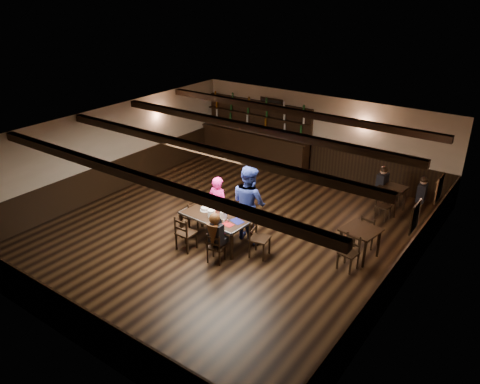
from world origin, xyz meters
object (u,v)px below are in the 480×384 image
Objects in this scene: dining_table at (216,218)px; woman_pink at (218,205)px; man_blue at (249,203)px; cake at (205,209)px; chair_near_right at (215,246)px; bar_counter at (255,142)px; chair_near_left at (184,231)px.

woman_pink is (-0.26, 0.45, 0.10)m from dining_table.
cake is (-0.95, -0.58, -0.21)m from man_blue.
bar_counter reaches higher than chair_near_right.
dining_table is 0.87m from chair_near_left.
man_blue is (0.93, 1.43, 0.47)m from chair_near_left.
bar_counter reaches higher than chair_near_left.
man_blue is 7.54× the size of cake.
man_blue is at bearing 50.43° from dining_table.
dining_table is at bearing 69.49° from man_blue.
woman_pink is 0.79× the size of man_blue.
chair_near_right is 6.82m from bar_counter.
woman_pink reaches higher than cake.
cake is at bearing -68.76° from bar_counter.
chair_near_left is 0.89m from cake.
bar_counter is at bearing 111.24° from cake.
dining_table is 5.89m from bar_counter.
chair_near_right is at bearing -63.70° from bar_counter.
chair_near_left is at bearing -179.51° from chair_near_right.
dining_table is 0.97m from chair_near_right.
dining_table is at bearing 127.14° from chair_near_right.
man_blue is 5.57m from bar_counter.
dining_table is at bearing -65.43° from bar_counter.
man_blue is at bearing 90.80° from chair_near_right.
dining_table is at bearing 63.27° from chair_near_left.
bar_counter is at bearing -38.33° from man_blue.
cake is 5.65m from bar_counter.
man_blue reaches higher than cake.
woman_pink is 0.39m from cake.
cake is (-0.97, 0.84, 0.33)m from chair_near_right.
bar_counter is at bearing 114.57° from dining_table.
chair_near_left reaches higher than cake.
cake is at bearing 50.37° from man_blue.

